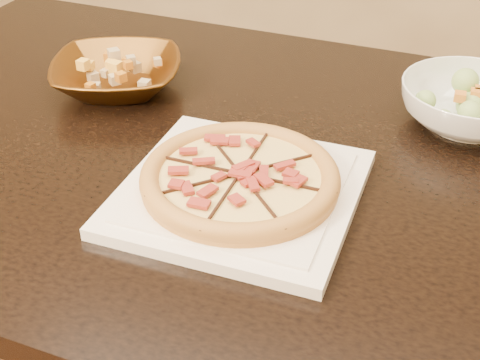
% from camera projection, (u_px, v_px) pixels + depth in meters
% --- Properties ---
extents(dining_table, '(1.49, 1.03, 0.75)m').
position_uv_depth(dining_table, '(220.00, 193.00, 1.11)').
color(dining_table, black).
rests_on(dining_table, floor).
extents(plate, '(0.33, 0.33, 0.02)m').
position_uv_depth(plate, '(240.00, 192.00, 0.92)').
color(plate, white).
rests_on(plate, dining_table).
extents(pizza, '(0.27, 0.27, 0.03)m').
position_uv_depth(pizza, '(240.00, 178.00, 0.91)').
color(pizza, '#AD6929').
rests_on(pizza, plate).
extents(bronze_bowl, '(0.29, 0.29, 0.06)m').
position_uv_depth(bronze_bowl, '(117.00, 75.00, 1.19)').
color(bronze_bowl, brown).
rests_on(bronze_bowl, dining_table).
extents(mixed_dish, '(0.12, 0.11, 0.03)m').
position_uv_depth(mixed_dish, '(114.00, 53.00, 1.17)').
color(mixed_dish, tan).
rests_on(mixed_dish, bronze_bowl).
extents(salad_bowl, '(0.26, 0.26, 0.07)m').
position_uv_depth(salad_bowl, '(470.00, 105.00, 1.08)').
color(salad_bowl, white).
rests_on(salad_bowl, dining_table).
extents(salad, '(0.09, 0.12, 0.04)m').
position_uv_depth(salad, '(476.00, 75.00, 1.05)').
color(salad, '#AFD079').
rests_on(salad, salad_bowl).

